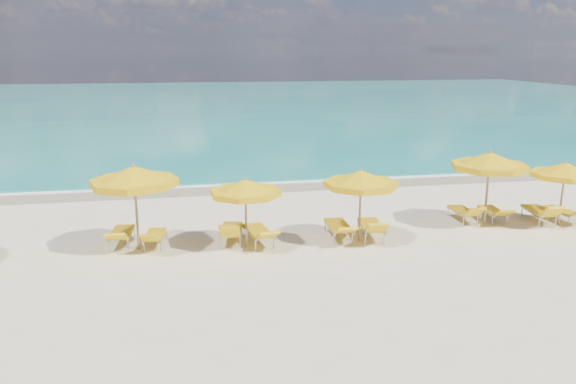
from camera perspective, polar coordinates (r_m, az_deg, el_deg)
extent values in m
plane|color=beige|center=(17.65, 0.91, -4.96)|extent=(120.00, 120.00, 0.00)
cube|color=#157B70|center=(64.68, -7.76, 8.96)|extent=(120.00, 80.00, 0.30)
cube|color=tan|center=(24.66, -2.54, 0.61)|extent=(120.00, 2.60, 0.01)
cube|color=white|center=(25.43, -2.80, 1.03)|extent=(120.00, 1.20, 0.03)
cube|color=white|center=(33.93, -15.01, 3.90)|extent=(14.00, 0.36, 0.05)
cube|color=white|center=(42.30, 5.03, 6.30)|extent=(18.00, 0.30, 0.05)
cylinder|color=#A17B50|center=(17.13, -15.15, -1.68)|extent=(0.08, 0.08, 2.50)
cone|color=#EAB40B|center=(16.88, -15.38, 1.75)|extent=(2.76, 2.76, 0.50)
cylinder|color=#EAB40B|center=(16.93, -15.33, 0.95)|extent=(2.78, 2.78, 0.20)
sphere|color=#A17B50|center=(16.83, -15.44, 2.61)|extent=(0.11, 0.11, 0.11)
cylinder|color=#A17B50|center=(16.80, -4.30, -2.28)|extent=(0.06, 0.06, 2.08)
cone|color=#EAB40B|center=(16.58, -4.35, 0.62)|extent=(2.63, 2.63, 0.42)
cylinder|color=#EAB40B|center=(16.62, -4.34, -0.06)|extent=(2.66, 2.66, 0.17)
sphere|color=#A17B50|center=(16.53, -4.37, 1.33)|extent=(0.09, 0.09, 0.09)
cylinder|color=#A17B50|center=(17.42, 7.32, -1.51)|extent=(0.07, 0.07, 2.22)
cone|color=#EAB40B|center=(17.19, 7.42, 1.49)|extent=(2.79, 2.79, 0.44)
cylinder|color=#EAB40B|center=(17.24, 7.39, 0.79)|extent=(2.81, 2.81, 0.18)
sphere|color=#A17B50|center=(17.14, 7.44, 2.23)|extent=(0.10, 0.10, 0.10)
cylinder|color=#A17B50|center=(20.07, 19.57, 0.24)|extent=(0.08, 0.08, 2.47)
cone|color=#EAB40B|center=(19.86, 19.82, 3.14)|extent=(2.70, 2.70, 0.49)
cylinder|color=#EAB40B|center=(19.91, 19.76, 2.46)|extent=(2.73, 2.73, 0.20)
sphere|color=#A17B50|center=(19.82, 19.88, 3.86)|extent=(0.11, 0.11, 0.11)
cylinder|color=#A17B50|center=(21.03, 26.07, -0.26)|extent=(0.07, 0.07, 2.13)
cone|color=#EAB40B|center=(20.84, 26.34, 2.13)|extent=(2.80, 2.80, 0.43)
cylinder|color=#EAB40B|center=(20.88, 26.27, 1.57)|extent=(2.83, 2.83, 0.17)
sphere|color=#A17B50|center=(20.81, 26.40, 2.72)|extent=(0.09, 0.09, 0.09)
cube|color=yellow|center=(17.98, -16.52, -3.92)|extent=(0.68, 1.37, 0.08)
cube|color=yellow|center=(17.05, -17.06, -4.36)|extent=(0.63, 0.62, 0.39)
cube|color=yellow|center=(17.62, -13.35, -4.22)|extent=(0.66, 1.24, 0.07)
cube|color=yellow|center=(16.81, -13.81, -4.55)|extent=(0.58, 0.55, 0.38)
cube|color=yellow|center=(17.53, -5.73, -3.79)|extent=(0.83, 1.47, 0.09)
cube|color=yellow|center=(16.59, -5.96, -3.98)|extent=(0.69, 0.60, 0.53)
cube|color=yellow|center=(17.36, -3.09, -3.93)|extent=(0.83, 1.45, 0.08)
cube|color=yellow|center=(16.44, -2.10, -4.41)|extent=(0.70, 0.70, 0.38)
cube|color=yellow|center=(17.92, 5.10, -3.37)|extent=(0.67, 1.41, 0.09)
cube|color=yellow|center=(16.96, 5.90, -3.88)|extent=(0.64, 0.65, 0.36)
cube|color=yellow|center=(18.06, 8.39, -3.30)|extent=(0.82, 1.48, 0.09)
cube|color=yellow|center=(17.10, 9.04, -3.62)|extent=(0.70, 0.66, 0.47)
cube|color=yellow|center=(20.52, 17.28, -1.81)|extent=(0.56, 1.25, 0.08)
cube|color=yellow|center=(19.75, 18.45, -1.95)|extent=(0.56, 0.51, 0.43)
cube|color=yellow|center=(20.94, 20.01, -1.74)|extent=(0.64, 1.25, 0.07)
cube|color=yellow|center=(20.17, 21.08, -1.99)|extent=(0.58, 0.57, 0.36)
cube|color=yellow|center=(21.34, 24.07, -1.71)|extent=(0.78, 1.44, 0.08)
cube|color=yellow|center=(20.50, 25.30, -1.83)|extent=(0.68, 0.62, 0.49)
cube|color=yellow|center=(21.86, 25.91, -1.67)|extent=(0.78, 1.31, 0.08)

